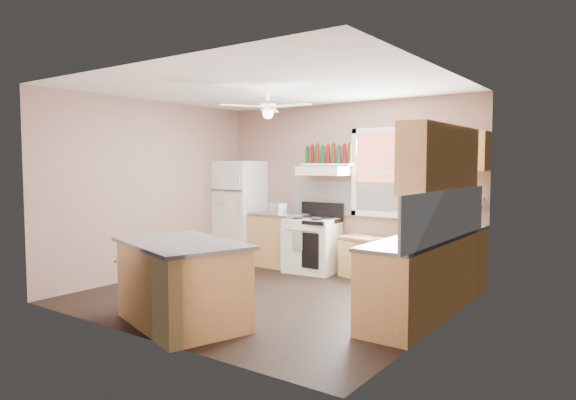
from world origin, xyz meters
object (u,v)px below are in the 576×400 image
Objects in this scene: island at (182,285)px; cart at (362,257)px; refrigerator at (240,211)px; stove at (312,245)px; toaster at (278,209)px.

cart is at bearing 99.18° from island.
refrigerator is 3.68m from island.
cart is 3.23m from island.
stove is 0.59× the size of island.
island is (0.98, -3.04, -0.56)m from toaster.
stove is 1.37× the size of cart.
stove is at bearing -3.04° from refrigerator.
island is at bearing -84.79° from cart.
refrigerator is 2.84× the size of cart.
cart is at bearing 1.72° from stove.
island is at bearing -89.61° from stove.
toaster reaches higher than stove.
toaster is 3.24m from island.
refrigerator is at bearing -166.91° from toaster.
toaster is 0.86m from stove.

